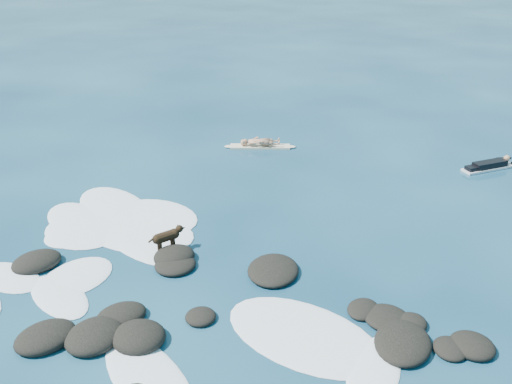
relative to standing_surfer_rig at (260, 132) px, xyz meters
The scene contains 6 objects.
ground 10.28m from the standing_surfer_rig, 67.33° to the right, with size 160.00×160.00×0.00m, color #0A2642.
reef_rocks 11.95m from the standing_surfer_rig, 61.86° to the right, with size 14.76×8.00×0.56m.
breaking_foam 9.86m from the standing_surfer_rig, 82.08° to the right, with size 13.20×8.28×0.12m.
standing_surfer_rig is the anchor object (origin of this frame).
paddling_surfer_rig 9.23m from the standing_surfer_rig, 17.75° to the left, with size 1.88×2.30×0.44m.
dog 8.93m from the standing_surfer_rig, 75.25° to the right, with size 0.59×1.15×0.77m.
Camera 1 is at (8.09, -9.83, 8.60)m, focal length 40.00 mm.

